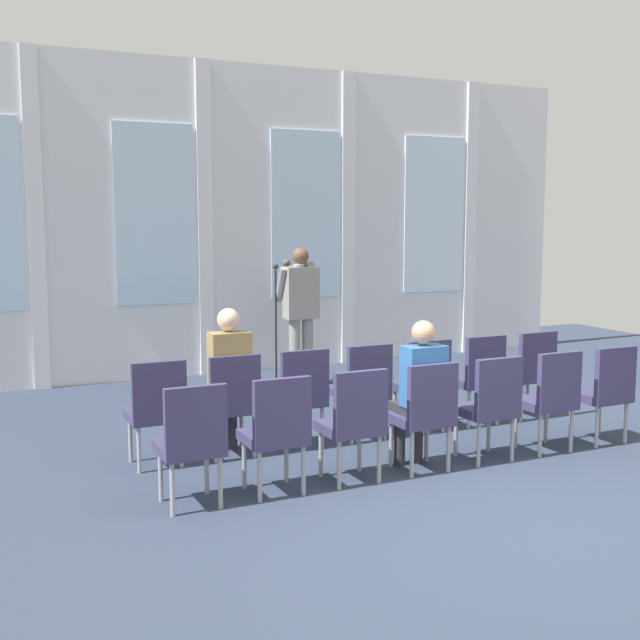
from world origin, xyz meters
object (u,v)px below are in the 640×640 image
Objects in this scene: speaker at (300,306)px; audience_r0_c1 at (228,374)px; chair_r1_c3 at (425,410)px; chair_r0_c0 at (157,406)px; chair_r1_c4 at (490,402)px; chair_r1_c2 at (354,418)px; chair_r0_c6 at (530,369)px; chair_r0_c5 at (479,374)px; chair_r0_c3 at (364,385)px; chair_r0_c1 at (231,399)px; chair_r0_c2 at (300,392)px; chair_r1_c5 at (550,395)px; mic_stand at (276,360)px; chair_r1_c0 at (192,438)px; audience_r1_c3 at (420,387)px; chair_r1_c6 at (606,388)px; chair_r1_c1 at (277,428)px.

audience_r0_c1 is at bearing -126.09° from speaker.
chair_r1_c3 is at bearing -97.10° from speaker.
chair_r0_c0 is 0.70× the size of audience_r0_c1.
chair_r1_c4 is at bearing 0.00° from chair_r1_c3.
chair_r0_c6 is at bearing 21.92° from chair_r1_c2.
chair_r0_c3 is at bearing 180.00° from chair_r0_c5.
chair_r0_c1 is at bearing 0.00° from chair_r0_c0.
chair_r1_c5 is at bearing -28.22° from chair_r0_c2.
chair_r1_c5 is at bearing -121.85° from chair_r0_c6.
speaker is 0.75m from mic_stand.
chair_r0_c2 is 1.72m from chair_r1_c0.
chair_r1_c3 is (2.01, 0.00, 0.00)m from chair_r1_c0.
chair_r0_c5 is at bearing 36.59° from audience_r1_c3.
chair_r0_c1 is at bearing 162.15° from chair_r1_c6.
chair_r0_c2 is at bearing 180.00° from chair_r0_c3.
chair_r1_c0 and chair_r1_c1 have the same top height.
chair_r1_c3 is at bearing -90.00° from chair_r0_c3.
chair_r1_c4 is (0.67, 0.00, 0.00)m from chair_r1_c3.
chair_r0_c2 is at bearing -107.45° from mic_stand.
chair_r0_c1 is at bearing 58.15° from chair_r1_c0.
chair_r1_c1 and chair_r1_c5 have the same top height.
chair_r0_c1 is 3.51m from chair_r1_c6.
chair_r1_c0 is 1.00× the size of chair_r1_c1.
chair_r1_c2 is 1.00× the size of chair_r1_c3.
chair_r0_c3 and chair_r1_c3 have the same top height.
chair_r1_c2 is (-2.01, -1.08, 0.00)m from chair_r0_c5.
chair_r1_c1 is at bearing 180.00° from chair_r1_c4.
chair_r0_c1 is 1.27m from chair_r1_c2.
chair_r1_c3 is at bearing -58.15° from chair_r0_c2.
chair_r1_c1 is (-1.79, -3.61, -0.49)m from speaker.
audience_r0_c1 is (0.00, 0.08, 0.21)m from chair_r0_c1.
chair_r0_c1 is (0.67, 0.00, 0.00)m from chair_r0_c0.
audience_r0_c1 reaches higher than chair_r1_c5.
audience_r0_c1 is 1.42× the size of chair_r1_c3.
speaker reaches higher than audience_r0_c1.
mic_stand is 3.73m from chair_r1_c3.
chair_r1_c4 is 1.34m from chair_r1_c6.
chair_r0_c1 is 0.70× the size of audience_r0_c1.
chair_r1_c2 is at bearing -121.85° from chair_r0_c3.
mic_stand is 1.65× the size of chair_r0_c6.
chair_r1_c1 is 1.00× the size of chair_r1_c5.
chair_r0_c5 is (0.89, -2.53, -0.49)m from speaker.
chair_r0_c1 is 1.27m from chair_r1_c0.
chair_r0_c5 is 1.00× the size of chair_r1_c4.
audience_r0_c1 is (0.67, 0.08, 0.21)m from chair_r0_c0.
chair_r0_c0 is 2.28m from chair_r1_c3.
chair_r0_c2 is at bearing 0.00° from chair_r0_c1.
chair_r1_c5 is (2.67, 0.00, 0.00)m from chair_r1_c1.
chair_r0_c0 is 4.15m from chair_r1_c6.
chair_r1_c4 is at bearing 180.00° from chair_r1_c6.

